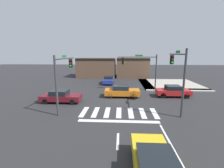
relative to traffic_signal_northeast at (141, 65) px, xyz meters
The scene contains 13 objects.
ground_plane 6.94m from the traffic_signal_northeast, 122.36° to the right, with size 120.00×120.00×0.00m, color #2B2B2D.
crosswalk_near 10.61m from the traffic_signal_northeast, 108.28° to the right, with size 7.22×2.74×0.01m.
bike_detector_marking 14.56m from the traffic_signal_northeast, 96.58° to the right, with size 1.08×1.08×0.01m.
curb_corner_northeast 7.96m from the traffic_signal_northeast, 39.98° to the left, with size 10.00×10.60×0.15m.
storefront_row 15.03m from the traffic_signal_northeast, 109.37° to the left, with size 16.48×6.23×4.51m.
traffic_signal_northeast is the anchor object (origin of this frame).
traffic_signal_southwest 12.06m from the traffic_signal_northeast, 135.64° to the right, with size 0.32×5.46×5.40m.
traffic_signal_southeast 8.96m from the traffic_signal_northeast, 74.43° to the right, with size 0.32×4.58×5.97m.
car_maroon 12.19m from the traffic_signal_northeast, 146.56° to the right, with size 4.50×1.90×1.41m.
car_red 5.94m from the traffic_signal_northeast, 41.40° to the right, with size 4.24×1.90×1.47m.
car_orange 5.62m from the traffic_signal_northeast, 126.53° to the right, with size 4.43×1.92×1.51m.
car_yellow 17.92m from the traffic_signal_northeast, 94.63° to the right, with size 1.80×4.68×1.45m.
car_blue 8.00m from the traffic_signal_northeast, 135.01° to the left, with size 1.79×4.32×1.40m.
Camera 1 is at (0.14, -18.84, 5.57)m, focal length 25.39 mm.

